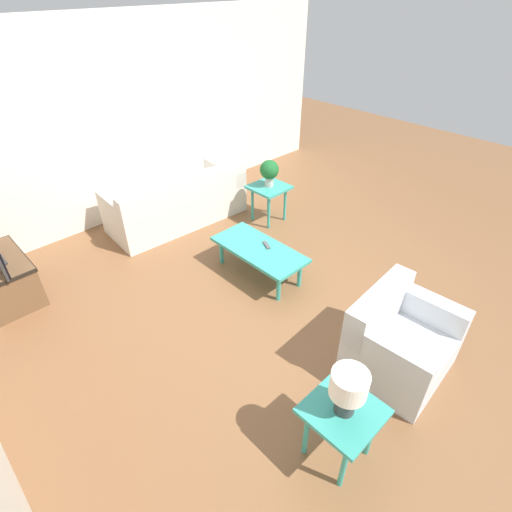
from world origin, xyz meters
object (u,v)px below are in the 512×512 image
side_table_lamp (342,417)px  potted_plant (269,171)px  armchair (397,341)px  table_lamp (348,388)px  tv_stand_chest (3,278)px  coffee_table (259,251)px  side_table_plant (269,192)px  sofa (179,204)px

side_table_lamp → potted_plant: 3.63m
armchair → table_lamp: 1.19m
tv_stand_chest → table_lamp: size_ratio=2.40×
side_table_lamp → table_lamp: size_ratio=1.46×
coffee_table → side_table_lamp: bearing=150.4°
side_table_plant → tv_stand_chest: side_table_plant is taller
sofa → side_table_plant: 1.33m
armchair → sofa: bearing=84.9°
armchair → potted_plant: (2.73, -1.11, 0.47)m
tv_stand_chest → potted_plant: potted_plant is taller
side_table_lamp → sofa: bearing=-17.6°
sofa → coffee_table: 1.72m
potted_plant → armchair: bearing=158.0°
armchair → coffee_table: bearing=84.4°
sofa → potted_plant: size_ratio=5.25×
side_table_lamp → side_table_plant: bearing=-37.2°
armchair → tv_stand_chest: 4.22m
armchair → side_table_lamp: 1.10m
side_table_plant → potted_plant: potted_plant is taller
sofa → armchair: sofa is taller
table_lamp → potted_plant: bearing=-37.2°
armchair → tv_stand_chest: (3.55, 2.28, -0.04)m
armchair → tv_stand_chest: size_ratio=1.05×
armchair → potted_plant: size_ratio=2.48×
side_table_plant → side_table_lamp: 3.61m
sofa → table_lamp: table_lamp is taller
side_table_plant → tv_stand_chest: (0.82, 3.38, -0.19)m
armchair → table_lamp: size_ratio=2.51×
coffee_table → table_lamp: size_ratio=3.11×
armchair → side_table_plant: 2.95m
coffee_table → side_table_lamp: side_table_lamp is taller
coffee_table → tv_stand_chest: 2.89m
coffee_table → side_table_plant: (0.85, -1.03, 0.12)m
sofa → tv_stand_chest: 2.39m
side_table_lamp → potted_plant: potted_plant is taller
sofa → coffee_table: size_ratio=1.71×
table_lamp → sofa: bearing=-17.6°
table_lamp → tv_stand_chest: bearing=18.0°
sofa → tv_stand_chest: sofa is taller
coffee_table → potted_plant: (0.85, -1.03, 0.45)m
armchair → potted_plant: 2.99m
tv_stand_chest → potted_plant: (-0.82, -3.38, 0.51)m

